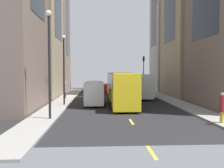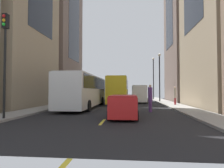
{
  "view_description": "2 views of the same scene",
  "coord_description": "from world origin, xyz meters",
  "px_view_note": "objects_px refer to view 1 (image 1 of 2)",
  "views": [
    {
      "loc": [
        2.45,
        32.17,
        3.73
      ],
      "look_at": [
        0.49,
        -3.19,
        1.95
      ],
      "focal_mm": 39.95,
      "sensor_mm": 36.0,
      "label": 1
    },
    {
      "loc": [
        1.62,
        -25.07,
        1.84
      ],
      "look_at": [
        -0.8,
        0.09,
        2.68
      ],
      "focal_mm": 30.82,
      "sensor_mm": 36.0,
      "label": 2
    }
  ],
  "objects_px": {
    "city_bus_white": "(136,83)",
    "pedestrian_walking_far": "(222,107)",
    "pedestrian_crossing_mid": "(65,89)",
    "traffic_light_near_corner": "(144,67)",
    "streetcar_yellow": "(120,86)",
    "pedestrian_waiting_curb": "(93,87)",
    "delivery_van_white": "(94,91)",
    "car_red_0": "(105,87)"
  },
  "relations": [
    {
      "from": "delivery_van_white",
      "to": "car_red_0",
      "type": "height_order",
      "value": "delivery_van_white"
    },
    {
      "from": "pedestrian_waiting_curb",
      "to": "pedestrian_crossing_mid",
      "type": "bearing_deg",
      "value": -90.12
    },
    {
      "from": "pedestrian_waiting_curb",
      "to": "pedestrian_walking_far",
      "type": "relative_size",
      "value": 1.1
    },
    {
      "from": "pedestrian_waiting_curb",
      "to": "traffic_light_near_corner",
      "type": "xyz_separation_m",
      "value": [
        -9.33,
        -5.67,
        3.33
      ]
    },
    {
      "from": "pedestrian_waiting_curb",
      "to": "streetcar_yellow",
      "type": "bearing_deg",
      "value": -46.83
    },
    {
      "from": "traffic_light_near_corner",
      "to": "pedestrian_crossing_mid",
      "type": "bearing_deg",
      "value": 43.88
    },
    {
      "from": "city_bus_white",
      "to": "streetcar_yellow",
      "type": "bearing_deg",
      "value": 69.49
    },
    {
      "from": "city_bus_white",
      "to": "pedestrian_crossing_mid",
      "type": "distance_m",
      "value": 10.61
    },
    {
      "from": "streetcar_yellow",
      "to": "pedestrian_crossing_mid",
      "type": "distance_m",
      "value": 8.92
    },
    {
      "from": "pedestrian_walking_far",
      "to": "traffic_light_near_corner",
      "type": "bearing_deg",
      "value": 89.79
    },
    {
      "from": "pedestrian_walking_far",
      "to": "city_bus_white",
      "type": "bearing_deg",
      "value": 97.77
    },
    {
      "from": "car_red_0",
      "to": "traffic_light_near_corner",
      "type": "bearing_deg",
      "value": -164.71
    },
    {
      "from": "pedestrian_waiting_curb",
      "to": "pedestrian_crossing_mid",
      "type": "height_order",
      "value": "pedestrian_waiting_curb"
    },
    {
      "from": "pedestrian_crossing_mid",
      "to": "delivery_van_white",
      "type": "bearing_deg",
      "value": 112.72
    },
    {
      "from": "pedestrian_crossing_mid",
      "to": "traffic_light_near_corner",
      "type": "relative_size",
      "value": 0.34
    },
    {
      "from": "delivery_van_white",
      "to": "traffic_light_near_corner",
      "type": "height_order",
      "value": "traffic_light_near_corner"
    },
    {
      "from": "streetcar_yellow",
      "to": "pedestrian_crossing_mid",
      "type": "relative_size",
      "value": 6.53
    },
    {
      "from": "city_bus_white",
      "to": "car_red_0",
      "type": "xyz_separation_m",
      "value": [
        4.42,
        -7.46,
        -1.12
      ]
    },
    {
      "from": "city_bus_white",
      "to": "pedestrian_crossing_mid",
      "type": "xyz_separation_m",
      "value": [
        10.15,
        3.0,
        -0.71
      ]
    },
    {
      "from": "streetcar_yellow",
      "to": "pedestrian_crossing_mid",
      "type": "height_order",
      "value": "streetcar_yellow"
    },
    {
      "from": "car_red_0",
      "to": "pedestrian_waiting_curb",
      "type": "height_order",
      "value": "pedestrian_waiting_curb"
    },
    {
      "from": "traffic_light_near_corner",
      "to": "streetcar_yellow",
      "type": "bearing_deg",
      "value": 71.62
    },
    {
      "from": "city_bus_white",
      "to": "pedestrian_waiting_curb",
      "type": "height_order",
      "value": "city_bus_white"
    },
    {
      "from": "streetcar_yellow",
      "to": "car_red_0",
      "type": "distance_m",
      "value": 16.08
    },
    {
      "from": "car_red_0",
      "to": "pedestrian_walking_far",
      "type": "bearing_deg",
      "value": 104.87
    },
    {
      "from": "city_bus_white",
      "to": "pedestrian_crossing_mid",
      "type": "bearing_deg",
      "value": 16.47
    },
    {
      "from": "streetcar_yellow",
      "to": "pedestrian_crossing_mid",
      "type": "bearing_deg",
      "value": -38.44
    },
    {
      "from": "delivery_van_white",
      "to": "pedestrian_walking_far",
      "type": "relative_size",
      "value": 2.66
    },
    {
      "from": "delivery_van_white",
      "to": "pedestrian_crossing_mid",
      "type": "relative_size",
      "value": 2.62
    },
    {
      "from": "traffic_light_near_corner",
      "to": "delivery_van_white",
      "type": "bearing_deg",
      "value": 64.07
    },
    {
      "from": "pedestrian_waiting_curb",
      "to": "traffic_light_near_corner",
      "type": "height_order",
      "value": "traffic_light_near_corner"
    },
    {
      "from": "streetcar_yellow",
      "to": "pedestrian_walking_far",
      "type": "height_order",
      "value": "streetcar_yellow"
    },
    {
      "from": "city_bus_white",
      "to": "pedestrian_waiting_curb",
      "type": "relative_size",
      "value": 5.57
    },
    {
      "from": "streetcar_yellow",
      "to": "delivery_van_white",
      "type": "bearing_deg",
      "value": 7.91
    },
    {
      "from": "pedestrian_crossing_mid",
      "to": "pedestrian_waiting_curb",
      "type": "bearing_deg",
      "value": -129.17
    },
    {
      "from": "streetcar_yellow",
      "to": "car_red_0",
      "type": "xyz_separation_m",
      "value": [
        1.23,
        -15.99,
        -1.23
      ]
    },
    {
      "from": "car_red_0",
      "to": "pedestrian_crossing_mid",
      "type": "bearing_deg",
      "value": 61.3
    },
    {
      "from": "pedestrian_crossing_mid",
      "to": "traffic_light_near_corner",
      "type": "height_order",
      "value": "traffic_light_near_corner"
    },
    {
      "from": "car_red_0",
      "to": "pedestrian_walking_far",
      "type": "distance_m",
      "value": 28.5
    },
    {
      "from": "city_bus_white",
      "to": "pedestrian_walking_far",
      "type": "relative_size",
      "value": 6.12
    },
    {
      "from": "city_bus_white",
      "to": "streetcar_yellow",
      "type": "distance_m",
      "value": 9.1
    },
    {
      "from": "streetcar_yellow",
      "to": "car_red_0",
      "type": "height_order",
      "value": "streetcar_yellow"
    }
  ]
}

